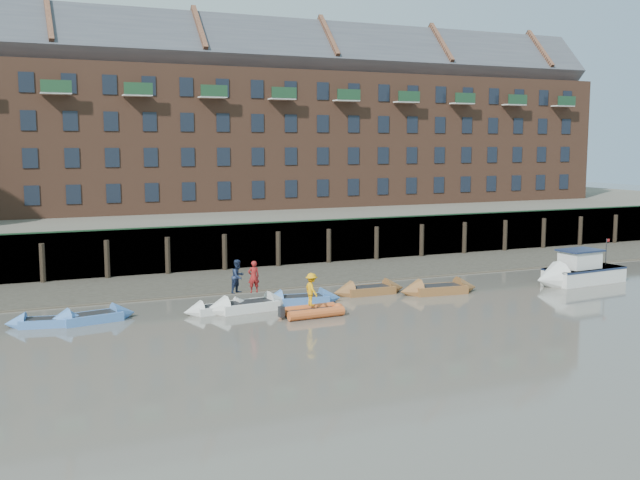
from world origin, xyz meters
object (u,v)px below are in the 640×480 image
rib_tender (314,311)px  motor_launch (572,273)px  rowboat_1 (92,318)px  person_rib_crew (312,289)px  person_rower_b (238,276)px  rowboat_6 (439,289)px  person_rower_a (254,277)px  rowboat_2 (219,309)px  rowboat_3 (248,306)px  rowboat_5 (369,290)px  rowboat_4 (301,300)px  rowboat_0 (47,322)px

rib_tender → motor_launch: motor_launch is taller
rowboat_1 → person_rib_crew: bearing=-27.5°
rowboat_1 → person_rower_b: 7.71m
rowboat_6 → person_rower_a: 11.67m
rowboat_1 → rib_tender: size_ratio=1.36×
rowboat_2 → person_rower_a: bearing=-13.2°
rowboat_1 → rowboat_2: 6.48m
rowboat_3 → person_rower_b: size_ratio=2.80×
rowboat_1 → person_rower_a: bearing=-15.7°
rib_tender → person_rower_b: size_ratio=1.88×
rowboat_5 → rowboat_4: bearing=-167.8°
rowboat_2 → person_rower_b: 1.97m
rowboat_3 → rowboat_2: bearing=166.0°
rowboat_2 → rowboat_1: bearing=169.9°
rowboat_2 → person_rower_b: size_ratio=2.23×
rowboat_4 → rowboat_5: 4.84m
motor_launch → rowboat_0: bearing=-8.1°
person_rower_a → rowboat_6: bearing=-178.2°
rowboat_5 → person_rib_crew: size_ratio=2.71×
rowboat_3 → person_rower_a: (0.34, -0.02, 1.57)m
rowboat_5 → rowboat_2: bearing=-172.1°
rowboat_3 → person_rib_crew: 3.82m
rowboat_3 → rowboat_5: size_ratio=1.09×
rowboat_0 → person_rower_b: person_rower_b is taller
motor_launch → person_rower_b: person_rower_b is taller
person_rower_a → person_rib_crew: 3.42m
rowboat_6 → person_rib_crew: 9.61m
person_rower_b → person_rib_crew: bearing=-74.6°
rowboat_1 → person_rib_crew: size_ratio=2.72×
rowboat_3 → rib_tender: (2.78, -2.54, 0.00)m
rowboat_1 → rowboat_2: (6.47, -0.45, -0.03)m
rowboat_6 → person_rib_crew: size_ratio=2.99×
rib_tender → person_rib_crew: 1.16m
rowboat_3 → rowboat_4: 3.29m
motor_launch → rowboat_3: bearing=-7.7°
rowboat_2 → person_rower_b: person_rower_b is taller
rowboat_5 → person_rib_crew: bearing=-143.2°
motor_launch → rowboat_5: bearing=-15.1°
rowboat_0 → rib_tender: (12.88, -3.21, 0.05)m
rowboat_1 → rowboat_3: size_ratio=0.92×
motor_launch → person_rib_crew: 18.72m
person_rower_a → person_rower_b: (-0.82, 0.18, 0.05)m
rowboat_5 → person_rower_b: (-8.49, -1.22, 1.64)m
rowboat_5 → motor_launch: 13.49m
rowboat_3 → rowboat_6: rowboat_6 is taller
rowboat_0 → person_rib_crew: 13.19m
rowboat_3 → rowboat_6: size_ratio=0.99×
motor_launch → rib_tender: bearing=-0.2°
rowboat_2 → person_rib_crew: person_rib_crew is taller
rowboat_4 → rowboat_2: bearing=-170.0°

